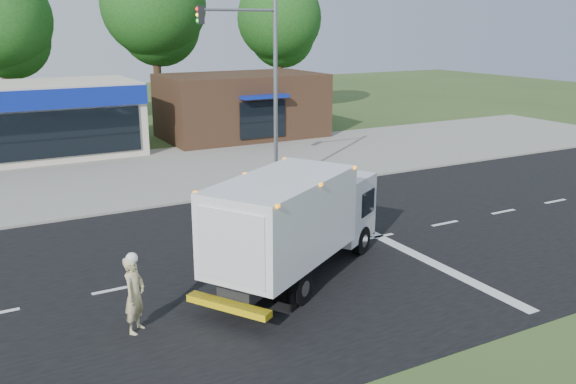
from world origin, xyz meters
The scene contains 10 objects.
ground centered at (0.00, 0.00, 0.00)m, with size 120.00×120.00×0.00m, color #385123.
road_asphalt centered at (0.00, 0.00, 0.00)m, with size 60.00×14.00×0.02m, color black.
sidewalk centered at (0.00, 8.20, 0.06)m, with size 60.00×2.40×0.12m, color gray.
parking_apron centered at (0.00, 14.00, 0.01)m, with size 60.00×9.00×0.02m, color gray.
lane_markings centered at (1.35, -1.35, 0.02)m, with size 55.20×7.00×0.01m.
ems_box_truck centered at (-1.20, -1.62, 1.81)m, with size 7.15×5.57×3.13m.
emergency_worker centered at (-6.07, -2.59, 0.98)m, with size 0.79×0.81×1.99m.
brown_storefront centered at (7.00, 19.98, 2.00)m, with size 10.00×6.70×4.00m.
traffic_signal_pole centered at (2.35, 7.60, 4.92)m, with size 3.51×0.25×8.00m.
background_trees centered at (-0.85, 28.16, 7.38)m, with size 36.77×7.39×12.10m.
Camera 1 is at (-9.20, -15.79, 7.05)m, focal length 38.00 mm.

